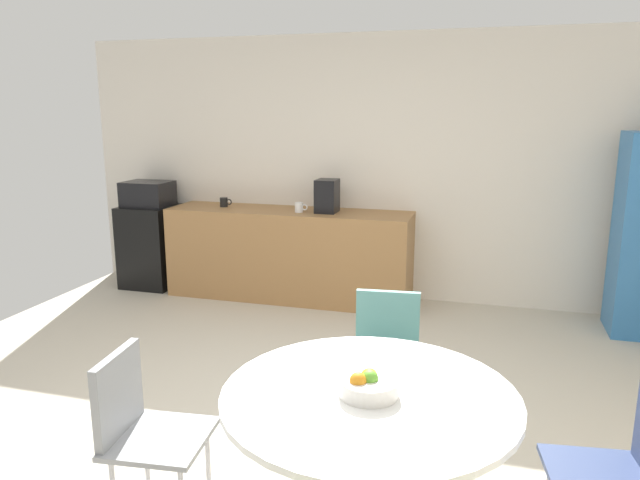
% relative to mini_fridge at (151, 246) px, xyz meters
% --- Properties ---
extents(ground_plane, '(6.00, 6.00, 0.00)m').
position_rel_mini_fridge_xyz_m(ground_plane, '(2.28, -2.65, -0.44)').
color(ground_plane, beige).
extents(wall_back, '(6.00, 0.10, 2.60)m').
position_rel_mini_fridge_xyz_m(wall_back, '(2.28, 0.35, 0.86)').
color(wall_back, silver).
rests_on(wall_back, ground_plane).
extents(counter_block, '(2.45, 0.60, 0.90)m').
position_rel_mini_fridge_xyz_m(counter_block, '(1.57, 0.00, 0.01)').
color(counter_block, '#9E7042').
rests_on(counter_block, ground_plane).
extents(mini_fridge, '(0.54, 0.54, 0.87)m').
position_rel_mini_fridge_xyz_m(mini_fridge, '(0.00, 0.00, 0.00)').
color(mini_fridge, black).
rests_on(mini_fridge, ground_plane).
extents(microwave, '(0.48, 0.38, 0.26)m').
position_rel_mini_fridge_xyz_m(microwave, '(0.00, 0.00, 0.57)').
color(microwave, black).
rests_on(microwave, mini_fridge).
extents(round_table, '(1.23, 1.23, 0.74)m').
position_rel_mini_fridge_xyz_m(round_table, '(3.05, -3.27, 0.19)').
color(round_table, silver).
rests_on(round_table, ground_plane).
extents(chair_navy, '(0.47, 0.47, 0.83)m').
position_rel_mini_fridge_xyz_m(chair_navy, '(4.07, -3.13, 0.08)').
color(chair_navy, silver).
rests_on(chair_navy, ground_plane).
extents(chair_teal, '(0.46, 0.46, 0.83)m').
position_rel_mini_fridge_xyz_m(chair_teal, '(2.95, -2.24, 0.08)').
color(chair_teal, silver).
rests_on(chair_teal, ground_plane).
extents(chair_gray, '(0.46, 0.46, 0.83)m').
position_rel_mini_fridge_xyz_m(chair_gray, '(2.02, -3.38, 0.08)').
color(chair_gray, silver).
rests_on(chair_gray, ground_plane).
extents(fruit_bowl, '(0.25, 0.25, 0.11)m').
position_rel_mini_fridge_xyz_m(fruit_bowl, '(3.05, -3.29, 0.35)').
color(fruit_bowl, silver).
rests_on(fruit_bowl, round_table).
extents(mug_white, '(0.13, 0.08, 0.09)m').
position_rel_mini_fridge_xyz_m(mug_white, '(1.71, -0.08, 0.51)').
color(mug_white, white).
rests_on(mug_white, counter_block).
extents(mug_green, '(0.13, 0.08, 0.09)m').
position_rel_mini_fridge_xyz_m(mug_green, '(0.87, 0.02, 0.51)').
color(mug_green, black).
rests_on(mug_green, counter_block).
extents(coffee_maker, '(0.20, 0.24, 0.32)m').
position_rel_mini_fridge_xyz_m(coffee_maker, '(1.97, 0.00, 0.62)').
color(coffee_maker, black).
rests_on(coffee_maker, counter_block).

